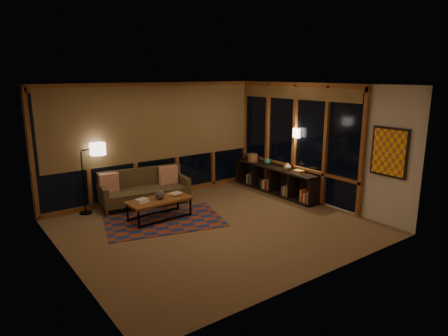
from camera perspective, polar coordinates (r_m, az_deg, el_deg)
floor at (r=7.83m, az=-1.19°, el=-8.35°), size 5.50×5.00×0.01m
ceiling at (r=7.28m, az=-1.29°, el=11.80°), size 5.50×5.00×0.01m
walls at (r=7.44m, az=-1.24°, el=1.35°), size 5.51×5.01×2.70m
window_wall_back at (r=9.50m, az=-9.70°, el=3.79°), size 5.30×0.16×2.60m
window_wall_right at (r=9.61m, az=9.89°, el=3.90°), size 0.16×3.70×2.60m
wall_art at (r=8.15m, az=22.53°, el=2.10°), size 0.06×0.74×0.94m
wall_sconce at (r=9.44m, az=10.34°, el=4.93°), size 0.12×0.18×0.22m
sofa at (r=9.10m, az=-11.29°, el=-2.87°), size 2.01×1.03×0.79m
pillow_left at (r=8.99m, az=-16.11°, el=-2.00°), size 0.42×0.18×0.41m
pillow_right at (r=9.36m, az=-7.95°, el=-0.95°), size 0.44×0.21×0.42m
area_rug at (r=8.21m, az=-8.58°, el=-7.42°), size 2.61×2.07×0.01m
coffee_table at (r=8.24m, az=-9.19°, el=-5.82°), size 1.30×0.64×0.43m
book_stack_a at (r=8.03m, az=-11.70°, el=-4.59°), size 0.28×0.25×0.07m
book_stack_b at (r=8.39m, az=-6.93°, el=-3.68°), size 0.30×0.25×0.05m
ceramic_pot at (r=8.15m, az=-9.18°, el=-3.73°), size 0.20×0.20×0.20m
floor_lamp at (r=8.82m, az=-19.49°, el=-1.54°), size 0.53×0.38×1.49m
bookshelf at (r=9.97m, az=7.25°, el=-1.68°), size 0.40×2.62×0.66m
basket at (r=10.46m, az=4.11°, el=1.49°), size 0.33×0.33×0.19m
teal_bowl at (r=10.08m, az=6.19°, el=0.91°), size 0.17×0.17×0.16m
vase at (r=9.57m, az=9.08°, el=0.23°), size 0.22×0.22×0.19m
shelf_book_stack at (r=9.35m, az=10.62°, el=-0.50°), size 0.19×0.27×0.08m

